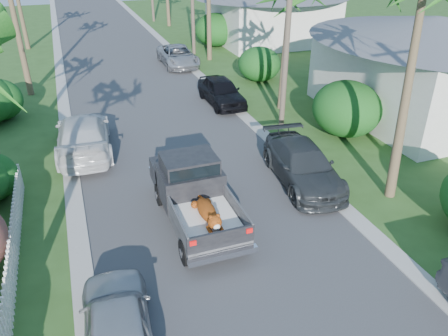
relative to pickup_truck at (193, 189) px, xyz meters
name	(u,v)px	position (x,y,z in m)	size (l,w,h in m)	color
road	(127,71)	(0.62, 17.99, -1.00)	(8.00, 100.00, 0.02)	#38383A
curb_left	(60,77)	(-3.68, 17.99, -0.98)	(0.60, 100.00, 0.06)	#A5A39E
curb_right	(188,65)	(4.92, 17.99, -0.98)	(0.60, 100.00, 0.06)	#A5A39E
pickup_truck	(193,189)	(0.00, 0.00, 0.00)	(1.98, 5.12, 2.06)	black
parked_car_rm	(303,165)	(4.44, 0.76, -0.31)	(1.95, 4.80, 1.39)	#2F3334
parked_car_rf	(221,91)	(4.45, 9.72, -0.30)	(1.68, 4.19, 1.43)	black
parked_car_rd	(178,56)	(4.22, 18.12, -0.34)	(2.23, 4.84, 1.35)	#9C9EA3
parked_car_ln	(118,327)	(-3.03, -4.49, -0.35)	(1.57, 3.90, 1.33)	#ABAEB3
parked_car_lf	(83,136)	(-2.98, 6.09, -0.23)	(2.18, 5.36, 1.56)	silver
shrub_r_b	(347,109)	(8.42, 3.99, 0.24)	(3.00, 3.30, 2.50)	#184914
shrub_r_c	(259,64)	(8.12, 12.99, 0.04)	(2.60, 2.86, 2.10)	#184914
shrub_r_d	(215,30)	(8.62, 22.99, 0.29)	(3.20, 3.52, 2.60)	#184914
picket_fence	(11,270)	(-5.38, -1.51, -0.51)	(0.10, 11.00, 1.00)	white
house_right_near	(427,71)	(13.62, 4.99, 1.21)	(8.00, 9.00, 4.80)	silver
house_right_far	(271,16)	(13.62, 22.99, 1.11)	(9.00, 8.00, 4.60)	silver
utility_pole_b	(288,27)	(6.22, 5.99, 3.59)	(1.60, 0.26, 9.00)	brown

